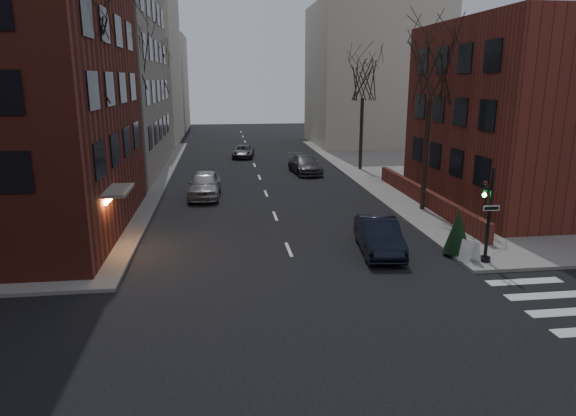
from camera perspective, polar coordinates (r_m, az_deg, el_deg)
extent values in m
plane|color=black|center=(13.17, 7.42, -21.58)|extent=(160.00, 160.00, 0.00)
cube|color=maroon|center=(35.22, 26.47, 9.20)|extent=(12.00, 14.00, 11.00)
cube|color=maroon|center=(32.51, 14.89, 1.24)|extent=(0.35, 16.00, 1.00)
cube|color=beige|center=(66.41, -18.50, 14.65)|extent=(14.00, 16.00, 18.00)
cube|color=beige|center=(62.90, 9.45, 14.32)|extent=(14.00, 14.00, 16.00)
cube|color=beige|center=(82.91, -14.79, 13.29)|extent=(10.00, 12.00, 14.00)
cylinder|color=black|center=(22.85, 21.45, -0.79)|extent=(0.14, 0.14, 4.00)
cylinder|color=black|center=(23.39, 21.03, -5.30)|extent=(0.44, 0.44, 0.20)
imported|color=black|center=(22.54, 21.08, 1.27)|extent=(0.16, 0.20, 1.00)
sphere|color=#19FF4C|center=(22.46, 21.00, 1.36)|extent=(0.18, 0.18, 0.18)
cube|color=white|center=(22.67, 21.67, -0.02)|extent=(0.70, 0.03, 0.22)
cylinder|color=#2D231C|center=(25.34, -20.73, 3.74)|extent=(0.28, 0.28, 6.65)
cylinder|color=#2D231C|center=(36.98, -16.63, 7.37)|extent=(0.28, 0.28, 7.00)
cylinder|color=#2D231C|center=(50.82, -14.18, 8.84)|extent=(0.28, 0.28, 6.30)
cylinder|color=#2D231C|center=(30.94, 15.03, 5.59)|extent=(0.28, 0.28, 6.30)
cylinder|color=#2D231C|center=(44.13, 8.14, 8.14)|extent=(0.28, 0.28, 5.95)
cylinder|color=black|center=(33.03, -16.60, 5.74)|extent=(0.12, 0.12, 6.00)
sphere|color=#FFA54C|center=(32.75, -16.98, 11.11)|extent=(0.36, 0.36, 0.36)
cylinder|color=black|center=(52.75, -13.27, 8.91)|extent=(0.12, 0.12, 6.00)
sphere|color=#FFA54C|center=(52.58, -13.47, 12.27)|extent=(0.36, 0.36, 0.36)
imported|color=black|center=(23.57, 10.06, -3.04)|extent=(2.15, 4.87, 1.55)
imported|color=#A8A8AE|center=(34.46, -9.26, 2.61)|extent=(2.24, 5.13, 1.72)
imported|color=#424348|center=(42.75, 1.90, 4.85)|extent=(2.57, 5.24, 1.47)
imported|color=#434349|center=(51.67, -5.00, 6.28)|extent=(2.49, 4.52, 1.20)
cube|color=white|center=(22.95, 19.57, -4.54)|extent=(0.63, 0.71, 0.95)
cone|color=black|center=(23.86, 18.34, -2.45)|extent=(1.24, 1.24, 1.97)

